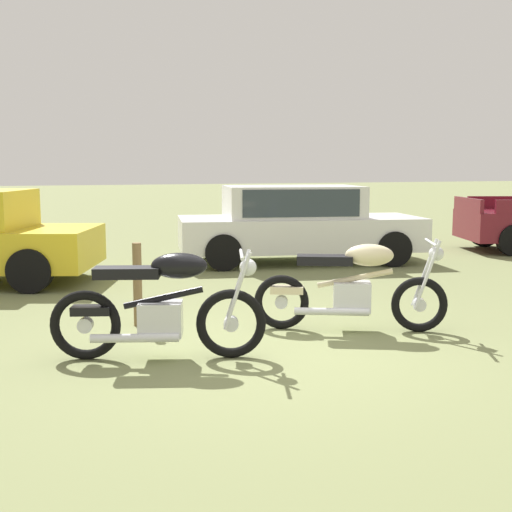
% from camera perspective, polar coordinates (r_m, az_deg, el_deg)
% --- Properties ---
extents(ground_plane, '(120.00, 120.00, 0.00)m').
position_cam_1_polar(ground_plane, '(6.59, 0.51, -8.01)').
color(ground_plane, olive).
extents(motorcycle_black, '(1.93, 0.92, 1.02)m').
position_cam_1_polar(motorcycle_black, '(6.22, -8.19, -4.35)').
color(motorcycle_black, black).
rests_on(motorcycle_black, ground).
extents(motorcycle_cream, '(1.93, 1.17, 1.02)m').
position_cam_1_polar(motorcycle_cream, '(7.29, 8.31, -2.66)').
color(motorcycle_cream, black).
rests_on(motorcycle_cream, ground).
extents(car_white, '(4.74, 2.65, 1.43)m').
position_cam_1_polar(car_white, '(12.41, 3.50, 3.13)').
color(car_white, silver).
rests_on(car_white, ground).
extents(fence_post_wooden, '(0.10, 0.10, 0.94)m').
position_cam_1_polar(fence_post_wooden, '(7.56, -10.16, -2.44)').
color(fence_post_wooden, brown).
rests_on(fence_post_wooden, ground).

